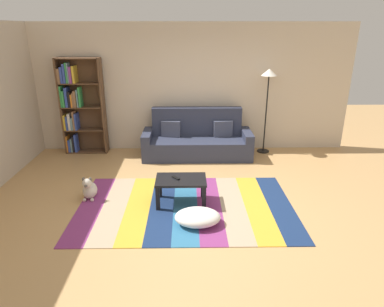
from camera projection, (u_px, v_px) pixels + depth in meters
The scene contains 10 objects.
ground_plane at pixel (195, 201), 5.33m from camera, with size 14.00×14.00×0.00m, color tan.
back_wall at pixel (193, 88), 7.24m from camera, with size 6.80×0.10×2.70m, color beige.
rug at pixel (186, 207), 5.15m from camera, with size 3.27×2.06×0.01m.
couch at pixel (197, 141), 7.11m from camera, with size 2.26×0.80×1.00m.
bookshelf at pixel (77, 105), 7.09m from camera, with size 0.90×0.28×2.02m.
coffee_table at pixel (181, 183), 5.14m from camera, with size 0.77×0.49×0.41m.
pouf at pixel (198, 217), 4.65m from camera, with size 0.64×0.47×0.22m, color white.
dog at pixel (89, 189), 5.36m from camera, with size 0.22×0.35×0.40m.
standing_lamp at pixel (268, 83), 6.92m from camera, with size 0.32×0.32×1.80m.
tv_remote at pixel (176, 178), 5.12m from camera, with size 0.04×0.15×0.02m, color black.
Camera 1 is at (-0.13, -4.72, 2.58)m, focal length 31.41 mm.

